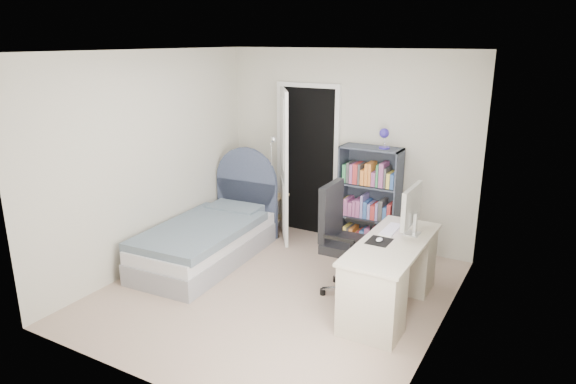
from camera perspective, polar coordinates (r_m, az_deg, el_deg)
The scene contains 8 objects.
room_shell at distance 5.16m, azimuth -1.41°, elevation 1.39°, with size 3.50×3.70×2.60m.
door at distance 6.84m, azimuth 0.51°, elevation 3.37°, with size 0.92×0.70×2.06m.
bed at distance 6.38m, azimuth -8.68°, elevation -4.97°, with size 1.05×2.05×1.23m.
nightstand at distance 7.24m, azimuth -2.08°, elevation -1.16°, with size 0.41×0.41×0.60m.
floor_lamp at distance 6.81m, azimuth -1.74°, elevation -0.68°, with size 0.20×0.20×1.42m.
bookcase at distance 6.54m, azimuth 9.02°, elevation -1.31°, with size 0.75×0.32×1.59m.
desk at distance 5.23m, azimuth 11.40°, elevation -8.73°, with size 0.59×1.48×1.22m.
office_chair at distance 5.39m, azimuth 6.13°, elevation -4.71°, with size 0.60×0.62×1.19m.
Camera 1 is at (2.56, -4.27, 2.61)m, focal length 32.00 mm.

